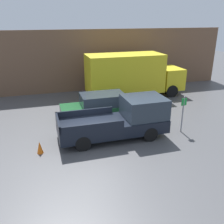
{
  "coord_description": "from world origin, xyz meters",
  "views": [
    {
      "loc": [
        -2.52,
        -11.16,
        5.98
      ],
      "look_at": [
        1.18,
        1.19,
        1.03
      ],
      "focal_mm": 40.0,
      "sensor_mm": 36.0,
      "label": 1
    }
  ],
  "objects": [
    {
      "name": "car",
      "position": [
        0.99,
        2.89,
        0.81
      ],
      "size": [
        4.82,
        1.88,
        1.59
      ],
      "color": "#1E592D",
      "rests_on": "ground"
    },
    {
      "name": "delivery_truck",
      "position": [
        4.4,
        6.79,
        1.78
      ],
      "size": [
        7.63,
        2.56,
        3.33
      ],
      "color": "gold",
      "rests_on": "ground"
    },
    {
      "name": "traffic_cone",
      "position": [
        -2.81,
        -0.42,
        0.3
      ],
      "size": [
        0.29,
        0.29,
        0.6
      ],
      "color": "orange",
      "rests_on": "ground"
    },
    {
      "name": "building_wall",
      "position": [
        0.0,
        9.51,
        2.52
      ],
      "size": [
        28.0,
        0.15,
        5.04
      ],
      "color": "brown",
      "rests_on": "ground"
    },
    {
      "name": "pickup_truck",
      "position": [
        1.46,
        0.19,
        0.96
      ],
      "size": [
        5.6,
        2.12,
        2.06
      ],
      "color": "black",
      "rests_on": "ground"
    },
    {
      "name": "parking_sign",
      "position": [
        4.74,
        -0.24,
        1.16
      ],
      "size": [
        0.3,
        0.07,
        2.04
      ],
      "color": "gray",
      "rests_on": "ground"
    },
    {
      "name": "ground_plane",
      "position": [
        0.0,
        0.0,
        0.0
      ],
      "size": [
        60.0,
        60.0,
        0.0
      ],
      "primitive_type": "plane",
      "color": "#4C4C4F"
    }
  ]
}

